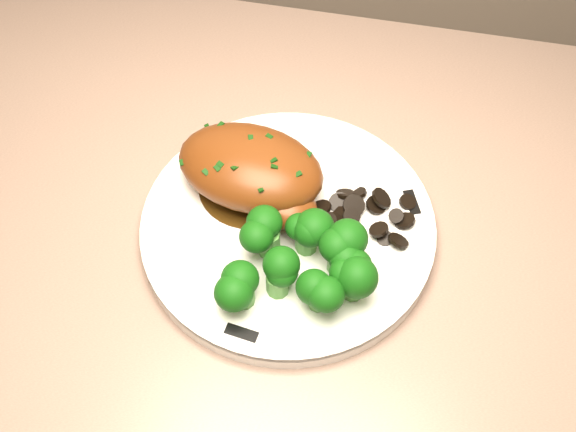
# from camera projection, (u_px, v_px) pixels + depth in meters

# --- Properties ---
(plate) EXTENTS (0.34, 0.34, 0.02)m
(plate) POSITION_uv_depth(u_px,v_px,m) (288.00, 228.00, 0.63)
(plate) COLOR white
(plate) RESTS_ON counter
(rim_accent_0) EXTENTS (0.02, 0.03, 0.00)m
(rim_accent_0) POSITION_uv_depth(u_px,v_px,m) (412.00, 202.00, 0.64)
(rim_accent_0) COLOR black
(rim_accent_0) RESTS_ON plate
(rim_accent_1) EXTENTS (0.02, 0.03, 0.00)m
(rim_accent_1) POSITION_uv_depth(u_px,v_px,m) (210.00, 147.00, 0.68)
(rim_accent_1) COLOR black
(rim_accent_1) RESTS_ON plate
(rim_accent_2) EXTENTS (0.03, 0.01, 0.00)m
(rim_accent_2) POSITION_uv_depth(u_px,v_px,m) (241.00, 333.00, 0.57)
(rim_accent_2) COLOR black
(rim_accent_2) RESTS_ON plate
(gravy_pool) EXTENTS (0.10, 0.10, 0.00)m
(gravy_pool) POSITION_uv_depth(u_px,v_px,m) (252.00, 185.00, 0.65)
(gravy_pool) COLOR #3C250B
(gravy_pool) RESTS_ON plate
(chicken_breast) EXTENTS (0.14, 0.11, 0.05)m
(chicken_breast) POSITION_uv_depth(u_px,v_px,m) (254.00, 172.00, 0.63)
(chicken_breast) COLOR brown
(chicken_breast) RESTS_ON plate
(mushroom_pile) EXTENTS (0.08, 0.06, 0.02)m
(mushroom_pile) POSITION_uv_depth(u_px,v_px,m) (362.00, 220.00, 0.62)
(mushroom_pile) COLOR black
(mushroom_pile) RESTS_ON plate
(broccoli_florets) EXTENTS (0.11, 0.09, 0.04)m
(broccoli_florets) POSITION_uv_depth(u_px,v_px,m) (301.00, 264.00, 0.58)
(broccoli_florets) COLOR #4D8F3C
(broccoli_florets) RESTS_ON plate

